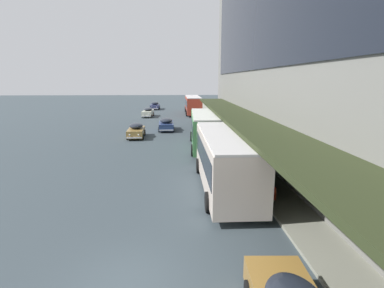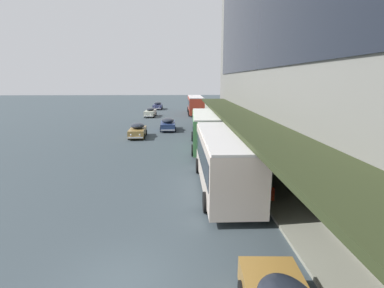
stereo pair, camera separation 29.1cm
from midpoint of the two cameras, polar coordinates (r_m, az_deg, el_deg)
ground at (r=10.58m, az=-12.63°, el=-24.54°), size 240.00×240.00×0.00m
transit_bus_kerbside_front at (r=56.21m, az=0.04°, el=7.63°), size 2.88×11.48×3.27m
transit_bus_kerbside_rear at (r=17.21m, az=5.84°, el=-2.66°), size 2.87×9.70×3.30m
transit_bus_kerbside_far at (r=27.75m, az=2.21°, el=3.00°), size 2.90×9.81×3.26m
sedan_lead_mid at (r=52.82m, az=-8.55°, el=6.01°), size 1.86×5.03×1.55m
sedan_oncoming_front at (r=66.00m, az=-7.19°, el=7.27°), size 1.98×4.82×1.62m
sedan_lead_near at (r=38.09m, az=-5.16°, el=3.78°), size 2.06×4.71×1.58m
sedan_oncoming_rear at (r=33.76m, az=-10.82°, el=2.54°), size 1.90×4.35×1.58m
pedestrian_at_kerb at (r=17.78m, az=14.39°, el=-4.90°), size 0.61×0.33×1.86m
fire_hydrant at (r=16.28m, az=14.91°, el=-9.08°), size 0.20×0.40×0.70m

